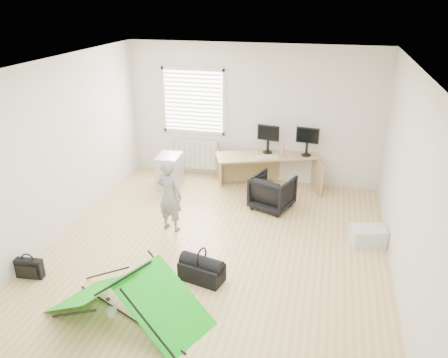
% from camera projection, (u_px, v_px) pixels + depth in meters
% --- Properties ---
extents(ground, '(5.50, 5.50, 0.00)m').
position_uv_depth(ground, '(218.00, 246.00, 6.62)').
color(ground, tan).
rests_on(ground, ground).
extents(back_wall, '(5.00, 0.02, 2.70)m').
position_uv_depth(back_wall, '(253.00, 114.00, 8.54)').
color(back_wall, silver).
rests_on(back_wall, ground).
extents(window, '(1.20, 0.06, 1.20)m').
position_uv_depth(window, '(193.00, 101.00, 8.69)').
color(window, silver).
rests_on(window, back_wall).
extents(radiator, '(1.00, 0.12, 0.60)m').
position_uv_depth(radiator, '(194.00, 154.00, 9.09)').
color(radiator, silver).
rests_on(radiator, back_wall).
extents(desk, '(2.06, 1.30, 0.67)m').
position_uv_depth(desk, '(267.00, 171.00, 8.54)').
color(desk, tan).
rests_on(desk, ground).
extents(filing_cabinet, '(0.46, 0.59, 0.66)m').
position_uv_depth(filing_cabinet, '(170.00, 171.00, 8.53)').
color(filing_cabinet, '#B0B2B5').
rests_on(filing_cabinet, ground).
extents(monitor_left, '(0.44, 0.16, 0.41)m').
position_uv_depth(monitor_left, '(268.00, 143.00, 8.43)').
color(monitor_left, black).
rests_on(monitor_left, desk).
extents(monitor_right, '(0.44, 0.15, 0.41)m').
position_uv_depth(monitor_right, '(307.00, 145.00, 8.28)').
color(monitor_right, black).
rests_on(monitor_right, desk).
extents(keyboard, '(0.45, 0.26, 0.02)m').
position_uv_depth(keyboard, '(267.00, 157.00, 8.26)').
color(keyboard, beige).
rests_on(keyboard, desk).
extents(thermos, '(0.08, 0.08, 0.24)m').
position_uv_depth(thermos, '(282.00, 151.00, 8.26)').
color(thermos, '#C16C81').
rests_on(thermos, desk).
extents(office_chair, '(0.84, 0.86, 0.61)m').
position_uv_depth(office_chair, '(272.00, 192.00, 7.70)').
color(office_chair, black).
rests_on(office_chair, ground).
extents(person, '(0.50, 0.39, 1.20)m').
position_uv_depth(person, '(170.00, 195.00, 6.89)').
color(person, gray).
rests_on(person, ground).
extents(kite, '(2.03, 1.51, 0.58)m').
position_uv_depth(kite, '(127.00, 298.00, 5.06)').
color(kite, '#11B915').
rests_on(kite, ground).
extents(storage_crate, '(0.58, 0.48, 0.28)m').
position_uv_depth(storage_crate, '(368.00, 236.00, 6.63)').
color(storage_crate, silver).
rests_on(storage_crate, ground).
extents(tote_bag, '(0.34, 0.20, 0.38)m').
position_uv_depth(tote_bag, '(168.00, 183.00, 8.36)').
color(tote_bag, teal).
rests_on(tote_bag, ground).
extents(laptop_bag, '(0.38, 0.15, 0.28)m').
position_uv_depth(laptop_bag, '(30.00, 268.00, 5.86)').
color(laptop_bag, black).
rests_on(laptop_bag, ground).
extents(white_box, '(0.11, 0.11, 0.09)m').
position_uv_depth(white_box, '(112.00, 312.00, 5.20)').
color(white_box, silver).
rests_on(white_box, ground).
extents(duffel_bag, '(0.64, 0.42, 0.26)m').
position_uv_depth(duffel_bag, '(202.00, 272.00, 5.81)').
color(duffel_bag, black).
rests_on(duffel_bag, ground).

